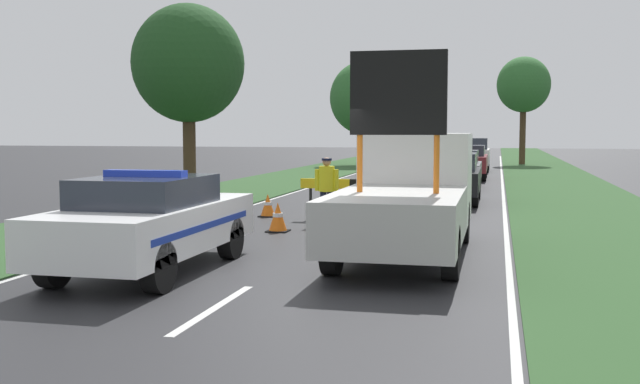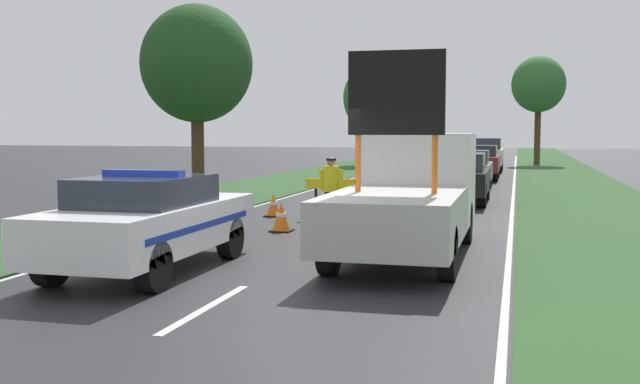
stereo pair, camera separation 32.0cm
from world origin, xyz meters
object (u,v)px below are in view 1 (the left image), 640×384
(queued_car_suv_grey, at_px, (456,169))
(work_truck, at_px, (409,193))
(roadside_tree_mid_left, at_px, (524,85))
(police_officer, at_px, (327,185))
(police_car, at_px, (150,222))
(traffic_cone_centre_front, at_px, (268,205))
(traffic_cone_near_police, at_px, (328,206))
(road_barrier, at_px, (350,187))
(roadside_tree_near_right, at_px, (188,64))
(traffic_cone_near_truck, at_px, (345,220))
(queued_car_van_white, at_px, (472,154))
(queued_car_wagon_maroon, at_px, (465,161))
(pedestrian_civilian, at_px, (382,183))
(roadside_tree_near_left, at_px, (365,98))
(traffic_cone_behind_barrier, at_px, (278,217))
(queued_car_sedan_black, at_px, (447,177))

(queued_car_suv_grey, bearing_deg, work_truck, 89.86)
(roadside_tree_mid_left, bearing_deg, work_truck, -94.86)
(police_officer, height_order, queued_car_suv_grey, police_officer)
(police_car, height_order, traffic_cone_centre_front, police_car)
(work_truck, relative_size, traffic_cone_near_police, 10.20)
(road_barrier, bearing_deg, roadside_tree_near_right, 144.51)
(police_officer, bearing_deg, traffic_cone_near_police, -103.93)
(road_barrier, height_order, traffic_cone_near_truck, road_barrier)
(queued_car_van_white, bearing_deg, traffic_cone_near_truck, 86.27)
(queued_car_suv_grey, height_order, roadside_tree_mid_left, roadside_tree_mid_left)
(queued_car_wagon_maroon, bearing_deg, queued_car_van_white, -90.84)
(road_barrier, bearing_deg, police_officer, -113.86)
(work_truck, bearing_deg, police_officer, -53.19)
(police_officer, xyz_separation_m, traffic_cone_near_truck, (0.81, -1.85, -0.56))
(police_car, distance_m, pedestrian_civilian, 6.78)
(pedestrian_civilian, relative_size, roadside_tree_near_left, 0.26)
(road_barrier, distance_m, roadside_tree_near_right, 7.28)
(road_barrier, xyz_separation_m, roadside_tree_near_right, (-5.56, 3.33, 3.31))
(roadside_tree_near_right, bearing_deg, roadside_tree_mid_left, 69.10)
(work_truck, relative_size, traffic_cone_behind_barrier, 9.44)
(traffic_cone_near_truck, xyz_separation_m, queued_car_van_white, (1.66, 25.39, 0.53))
(police_car, height_order, work_truck, work_truck)
(police_car, relative_size, traffic_cone_behind_barrier, 7.22)
(queued_car_sedan_black, height_order, roadside_tree_near_left, roadside_tree_near_left)
(police_officer, bearing_deg, road_barrier, -134.55)
(queued_car_wagon_maroon, xyz_separation_m, roadside_tree_near_left, (-6.52, 11.56, 3.30))
(pedestrian_civilian, bearing_deg, traffic_cone_behind_barrier, -126.68)
(police_car, distance_m, traffic_cone_centre_front, 7.45)
(traffic_cone_near_truck, bearing_deg, traffic_cone_centre_front, 130.25)
(work_truck, xyz_separation_m, roadside_tree_near_left, (-6.43, 31.90, 3.04))
(work_truck, distance_m, queued_car_wagon_maroon, 20.34)
(work_truck, distance_m, roadside_tree_near_right, 11.19)
(road_barrier, xyz_separation_m, traffic_cone_near_police, (-0.64, 0.49, -0.52))
(queued_car_wagon_maroon, relative_size, roadside_tree_near_right, 0.73)
(traffic_cone_centre_front, bearing_deg, police_car, -86.60)
(pedestrian_civilian, relative_size, traffic_cone_centre_front, 2.87)
(queued_car_suv_grey, bearing_deg, road_barrier, 79.16)
(traffic_cone_behind_barrier, height_order, roadside_tree_mid_left, roadside_tree_mid_left)
(queued_car_van_white, bearing_deg, road_barrier, 84.62)
(traffic_cone_near_truck, bearing_deg, road_barrier, 99.34)
(traffic_cone_behind_barrier, height_order, queued_car_suv_grey, queued_car_suv_grey)
(traffic_cone_near_police, distance_m, roadside_tree_near_right, 6.85)
(traffic_cone_centre_front, xyz_separation_m, traffic_cone_near_truck, (2.61, -3.08, 0.07))
(police_officer, relative_size, traffic_cone_near_truck, 2.15)
(police_officer, distance_m, traffic_cone_near_police, 1.63)
(queued_car_suv_grey, bearing_deg, queued_car_sedan_black, 90.02)
(traffic_cone_centre_front, bearing_deg, road_barrier, -6.57)
(queued_car_sedan_black, bearing_deg, police_car, 73.19)
(traffic_cone_near_truck, bearing_deg, roadside_tree_near_right, 134.34)
(traffic_cone_near_police, bearing_deg, queued_car_sedan_black, 59.89)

